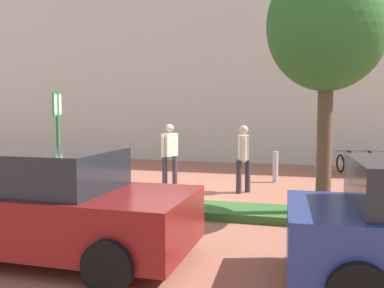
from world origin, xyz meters
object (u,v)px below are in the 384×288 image
(person_shirt_white, at_px, (170,151))
(person_shirt_blue, at_px, (243,154))
(parking_sign_post, at_px, (58,131))
(bike_at_sign, at_px, (67,187))
(bike_rack_cluster, at_px, (357,164))
(tree_sidewalk, at_px, (327,27))
(bollard_steel, at_px, (275,167))
(car_maroon_wagon, at_px, (42,204))

(person_shirt_white, distance_m, person_shirt_blue, 2.08)
(parking_sign_post, height_order, bike_at_sign, parking_sign_post)
(person_shirt_white, bearing_deg, bike_rack_cluster, 35.62)
(bike_at_sign, xyz_separation_m, bike_rack_cluster, (6.83, 6.12, -0.00))
(tree_sidewalk, distance_m, parking_sign_post, 6.01)
(parking_sign_post, relative_size, bollard_steel, 2.79)
(parking_sign_post, distance_m, car_maroon_wagon, 3.57)
(parking_sign_post, bearing_deg, tree_sidewalk, 1.03)
(bollard_steel, bearing_deg, bike_at_sign, -138.16)
(parking_sign_post, bearing_deg, person_shirt_blue, 31.99)
(person_shirt_blue, bearing_deg, bike_rack_cluster, 52.02)
(parking_sign_post, distance_m, person_shirt_white, 3.23)
(parking_sign_post, distance_m, bike_at_sign, 1.31)
(parking_sign_post, height_order, bike_rack_cluster, parking_sign_post)
(parking_sign_post, xyz_separation_m, person_shirt_white, (1.73, 2.64, -0.66))
(parking_sign_post, height_order, car_maroon_wagon, parking_sign_post)
(bike_at_sign, distance_m, person_shirt_blue, 4.35)
(tree_sidewalk, xyz_separation_m, person_shirt_white, (-3.93, 2.54, -2.66))
(bollard_steel, bearing_deg, parking_sign_post, -137.01)
(person_shirt_white, bearing_deg, parking_sign_post, -123.18)
(bollard_steel, distance_m, car_maroon_wagon, 7.71)
(person_shirt_white, bearing_deg, person_shirt_blue, -7.63)
(bike_rack_cluster, xyz_separation_m, person_shirt_blue, (-3.10, -3.98, 0.64))
(person_shirt_white, bearing_deg, tree_sidewalk, -32.87)
(bike_rack_cluster, relative_size, bollard_steel, 2.94)
(bollard_steel, xyz_separation_m, person_shirt_blue, (-0.67, -1.78, 0.53))
(tree_sidewalk, bearing_deg, person_shirt_blue, 129.57)
(bike_at_sign, bearing_deg, person_shirt_blue, 29.95)
(parking_sign_post, bearing_deg, bike_at_sign, 73.78)
(parking_sign_post, xyz_separation_m, bike_rack_cluster, (6.89, 6.34, -1.29))
(person_shirt_blue, bearing_deg, person_shirt_white, 172.37)
(bollard_steel, height_order, car_maroon_wagon, car_maroon_wagon)
(bike_rack_cluster, bearing_deg, bike_at_sign, -138.13)
(bollard_steel, bearing_deg, bike_rack_cluster, 41.94)
(person_shirt_white, height_order, person_shirt_blue, same)
(tree_sidewalk, height_order, car_maroon_wagon, tree_sidewalk)
(parking_sign_post, bearing_deg, person_shirt_white, 56.82)
(tree_sidewalk, relative_size, parking_sign_post, 1.96)
(bike_at_sign, height_order, bollard_steel, bollard_steel)
(bike_rack_cluster, distance_m, person_shirt_white, 6.39)
(bike_at_sign, xyz_separation_m, car_maroon_wagon, (1.61, -3.25, 0.41))
(parking_sign_post, bearing_deg, bike_rack_cluster, 42.62)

